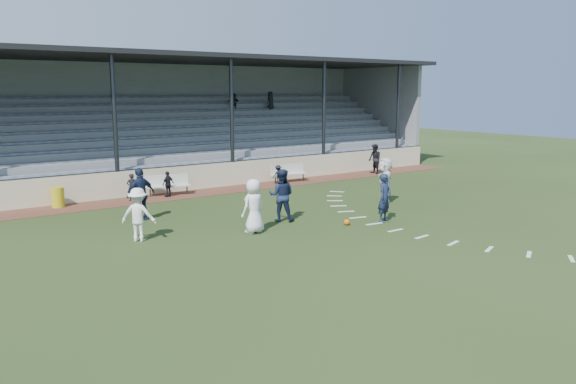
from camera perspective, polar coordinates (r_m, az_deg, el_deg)
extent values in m
plane|color=#253616|center=(18.15, 4.59, -5.20)|extent=(90.00, 90.00, 0.00)
cube|color=#522D20|center=(26.84, -9.94, -0.22)|extent=(34.00, 2.00, 0.02)
cube|color=beige|center=(27.68, -10.92, 1.31)|extent=(34.00, 0.18, 1.20)
cube|color=beige|center=(26.58, -12.03, 0.57)|extent=(2.04, 0.87, 0.06)
cube|color=beige|center=(26.74, -12.24, 1.16)|extent=(1.96, 0.54, 0.54)
cylinder|color=#2B2D32|center=(26.50, -13.82, -0.04)|extent=(0.06, 0.06, 0.40)
cylinder|color=#2B2D32|center=(26.77, -10.22, 0.20)|extent=(0.06, 0.06, 0.40)
cube|color=beige|center=(29.75, 0.15, 1.82)|extent=(2.03, 0.60, 0.06)
cube|color=beige|center=(29.90, -0.10, 2.35)|extent=(2.00, 0.26, 0.54)
cylinder|color=#2B2D32|center=(29.38, -1.29, 1.26)|extent=(0.06, 0.06, 0.40)
cylinder|color=#2B2D32|center=(30.21, 1.55, 1.51)|extent=(0.06, 0.06, 0.40)
cylinder|color=gold|center=(25.30, -22.34, -0.50)|extent=(0.52, 0.52, 0.83)
sphere|color=#E95A0D|center=(20.53, 5.99, -3.07)|extent=(0.23, 0.23, 0.23)
imported|color=white|center=(19.20, -3.50, -1.44)|extent=(1.01, 0.76, 1.88)
imported|color=#161F3C|center=(21.10, 9.80, -0.59)|extent=(0.77, 0.63, 1.81)
imported|color=#161F3C|center=(20.87, -0.65, -0.34)|extent=(1.21, 1.19, 1.97)
imported|color=white|center=(18.79, -14.96, -2.23)|extent=(1.29, 1.22, 1.75)
imported|color=#161F3C|center=(21.70, -14.73, -0.23)|extent=(1.25, 0.71, 2.00)
imported|color=white|center=(24.61, 9.87, 1.19)|extent=(1.71, 1.76, 2.01)
imported|color=black|center=(33.10, 8.81, 3.33)|extent=(0.81, 0.96, 1.74)
imported|color=black|center=(25.68, -15.61, 0.48)|extent=(0.47, 0.34, 1.21)
imported|color=black|center=(26.21, -12.09, 0.80)|extent=(0.75, 0.54, 1.19)
imported|color=black|center=(29.13, -1.01, 1.78)|extent=(0.67, 0.41, 1.00)
cube|color=gray|center=(28.18, -11.38, 1.45)|extent=(34.00, 0.80, 1.20)
cube|color=slate|center=(28.18, -11.51, 2.78)|extent=(33.00, 0.28, 0.10)
cube|color=gray|center=(28.87, -12.05, 2.04)|extent=(34.00, 0.80, 1.60)
cube|color=slate|center=(28.86, -12.19, 3.73)|extent=(33.00, 0.28, 0.10)
cube|color=gray|center=(29.58, -12.68, 2.60)|extent=(34.00, 0.80, 2.00)
cube|color=slate|center=(29.55, -12.84, 4.63)|extent=(33.00, 0.28, 0.10)
cube|color=gray|center=(30.29, -13.29, 3.13)|extent=(34.00, 0.80, 2.40)
cube|color=slate|center=(30.25, -13.46, 5.50)|extent=(33.00, 0.28, 0.10)
cube|color=gray|center=(31.00, -13.86, 3.64)|extent=(34.00, 0.80, 2.80)
cube|color=slate|center=(30.97, -14.05, 6.32)|extent=(33.00, 0.28, 0.10)
cube|color=gray|center=(31.72, -14.41, 4.12)|extent=(34.00, 0.80, 3.20)
cube|color=slate|center=(31.69, -14.61, 7.10)|extent=(33.00, 0.28, 0.10)
cube|color=gray|center=(32.45, -14.94, 4.58)|extent=(34.00, 0.80, 3.60)
cube|color=slate|center=(32.42, -15.16, 7.85)|extent=(33.00, 0.28, 0.10)
cube|color=gray|center=(33.18, -15.45, 5.03)|extent=(34.00, 0.80, 4.00)
cube|color=slate|center=(33.16, -15.68, 8.57)|extent=(33.00, 0.28, 0.10)
cube|color=gray|center=(33.91, -15.93, 5.45)|extent=(34.00, 0.80, 4.40)
cube|color=slate|center=(33.91, -16.18, 9.25)|extent=(33.00, 0.28, 0.10)
cube|color=gray|center=(34.41, -16.35, 7.16)|extent=(34.00, 0.40, 6.40)
cube|color=gray|center=(40.34, 8.94, 7.86)|extent=(0.30, 7.80, 6.40)
cube|color=black|center=(30.76, -14.21, 13.10)|extent=(34.60, 9.00, 0.22)
cylinder|color=#2B2D32|center=(26.40, -17.17, 6.40)|extent=(0.20, 0.20, 6.50)
cylinder|color=#2B2D32|center=(28.85, -5.72, 7.10)|extent=(0.20, 0.20, 6.50)
cylinder|color=#2B2D32|center=(32.25, 3.65, 7.46)|extent=(0.20, 0.20, 6.50)
cylinder|color=#2B2D32|center=(36.32, 11.10, 7.61)|extent=(0.20, 0.20, 6.50)
cylinder|color=#2B2D32|center=(27.59, -10.96, 2.64)|extent=(34.00, 0.05, 0.05)
imported|color=black|center=(36.41, -1.78, 9.28)|extent=(0.65, 0.50, 1.17)
imported|color=black|center=(34.99, -5.51, 9.10)|extent=(1.03, 0.57, 1.06)
cube|color=silver|center=(27.23, 5.01, 0.04)|extent=(0.54, 0.61, 0.01)
cube|color=silver|center=(26.11, 4.74, -0.40)|extent=(0.59, 0.56, 0.01)
cube|color=silver|center=(24.99, 4.78, -0.88)|extent=(0.64, 0.51, 0.01)
cube|color=silver|center=(23.89, 5.15, -1.41)|extent=(0.67, 0.44, 0.01)
cube|color=silver|center=(22.82, 5.92, -1.98)|extent=(0.70, 0.37, 0.01)
cube|color=silver|center=(21.80, 7.11, -2.59)|extent=(0.71, 0.29, 0.01)
cube|color=silver|center=(20.87, 8.75, -3.21)|extent=(0.71, 0.21, 0.01)
cube|color=silver|center=(20.04, 10.87, -3.84)|extent=(0.70, 0.12, 0.01)
cube|color=silver|center=(19.36, 13.45, -4.45)|extent=(0.71, 0.21, 0.01)
cube|color=silver|center=(18.83, 16.44, -5.00)|extent=(0.71, 0.29, 0.01)
cube|color=silver|center=(18.49, 19.76, -5.48)|extent=(0.70, 0.37, 0.01)
cube|color=silver|center=(18.35, 23.28, -5.84)|extent=(0.67, 0.44, 0.01)
cube|color=silver|center=(18.41, 26.84, -6.06)|extent=(0.64, 0.51, 0.01)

